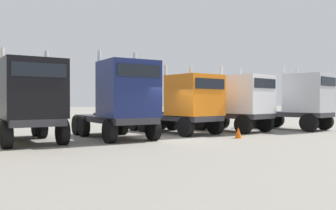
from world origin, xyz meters
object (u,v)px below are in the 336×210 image
at_px(semi_truck_white, 239,102).
at_px(semi_truck_silver, 300,101).
at_px(semi_truck_black, 29,100).
at_px(semi_truck_navy, 123,100).
at_px(semi_truck_orange, 186,103).
at_px(traffic_cone_near, 238,133).

height_order(semi_truck_white, semi_truck_silver, semi_truck_silver).
bearing_deg(semi_truck_black, semi_truck_white, 88.05).
relative_size(semi_truck_black, semi_truck_navy, 0.99).
bearing_deg(semi_truck_black, semi_truck_orange, 90.69).
bearing_deg(semi_truck_black, semi_truck_silver, 84.45).
bearing_deg(semi_truck_navy, traffic_cone_near, 65.63).
relative_size(semi_truck_orange, traffic_cone_near, 11.86).
bearing_deg(traffic_cone_near, semi_truck_orange, 109.65).
xyz_separation_m(semi_truck_navy, traffic_cone_near, (5.41, -2.09, -1.66)).
relative_size(semi_truck_navy, semi_truck_orange, 0.92).
distance_m(semi_truck_black, semi_truck_silver, 16.55).
bearing_deg(semi_truck_silver, semi_truck_black, -105.58).
xyz_separation_m(semi_truck_navy, semi_truck_white, (7.97, 0.91, -0.13)).
xyz_separation_m(semi_truck_navy, semi_truck_silver, (12.34, 0.09, -0.04)).
xyz_separation_m(semi_truck_orange, semi_truck_white, (3.70, -0.20, 0.06)).
distance_m(semi_truck_black, semi_truck_navy, 4.21).
bearing_deg(semi_truck_navy, semi_truck_orange, 101.22).
relative_size(semi_truck_black, semi_truck_silver, 0.96).
xyz_separation_m(semi_truck_black, semi_truck_navy, (4.21, -0.27, 0.01)).
distance_m(semi_truck_navy, semi_truck_orange, 4.41).
bearing_deg(semi_truck_black, traffic_cone_near, 71.29).
xyz_separation_m(semi_truck_navy, semi_truck_orange, (4.27, 1.10, -0.19)).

